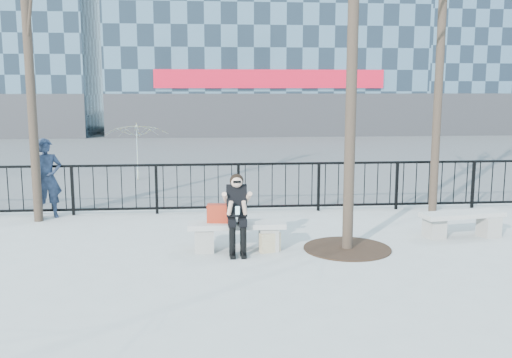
{
  "coord_description": "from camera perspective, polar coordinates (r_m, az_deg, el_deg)",
  "views": [
    {
      "loc": [
        -0.48,
        -9.43,
        2.76
      ],
      "look_at": [
        0.4,
        0.8,
        1.1
      ],
      "focal_mm": 40.0,
      "sensor_mm": 36.0,
      "label": 1
    }
  ],
  "objects": [
    {
      "name": "shopping_bag",
      "position": [
        9.68,
        1.4,
        -6.36
      ],
      "size": [
        0.37,
        0.24,
        0.33
      ],
      "primitive_type": "cube",
      "rotation": [
        0.0,
        0.0,
        0.35
      ],
      "color": "beige",
      "rests_on": "ground"
    },
    {
      "name": "street_surface",
      "position": [
        24.58,
        -3.77,
        2.73
      ],
      "size": [
        60.0,
        23.0,
        0.01
      ],
      "primitive_type": "cube",
      "color": "#474747",
      "rests_on": "ground"
    },
    {
      "name": "railing",
      "position": [
        12.63,
        -2.67,
        -0.88
      ],
      "size": [
        14.0,
        0.06,
        1.1
      ],
      "color": "black",
      "rests_on": "ground"
    },
    {
      "name": "ground",
      "position": [
        9.83,
        -1.94,
        -7.12
      ],
      "size": [
        120.0,
        120.0,
        0.0
      ],
      "primitive_type": "plane",
      "color": "#979893",
      "rests_on": "ground"
    },
    {
      "name": "bench_main",
      "position": [
        9.75,
        -1.95,
        -5.42
      ],
      "size": [
        1.65,
        0.46,
        0.49
      ],
      "color": "slate",
      "rests_on": "ground"
    },
    {
      "name": "bench_second",
      "position": [
        11.28,
        19.9,
        -4.04
      ],
      "size": [
        1.58,
        0.44,
        0.47
      ],
      "rotation": [
        0.0,
        0.0,
        0.17
      ],
      "color": "slate",
      "rests_on": "ground"
    },
    {
      "name": "tree_grate",
      "position": [
        10.01,
        9.1,
        -6.87
      ],
      "size": [
        1.5,
        1.5,
        0.02
      ],
      "primitive_type": "cylinder",
      "color": "black",
      "rests_on": "ground"
    },
    {
      "name": "handbag",
      "position": [
        9.68,
        -3.78,
        -3.44
      ],
      "size": [
        0.4,
        0.22,
        0.31
      ],
      "primitive_type": "cube",
      "rotation": [
        0.0,
        0.0,
        -0.12
      ],
      "color": "#9C2513",
      "rests_on": "bench_main"
    },
    {
      "name": "standing_man",
      "position": [
        12.83,
        -20.18,
        0.05
      ],
      "size": [
        0.73,
        0.63,
        1.7
      ],
      "primitive_type": "imported",
      "rotation": [
        0.0,
        0.0,
        0.43
      ],
      "color": "black",
      "rests_on": "ground"
    },
    {
      "name": "seated_woman",
      "position": [
        9.51,
        -1.91,
        -3.51
      ],
      "size": [
        0.5,
        0.64,
        1.34
      ],
      "color": "black",
      "rests_on": "ground"
    },
    {
      "name": "vendor_umbrella",
      "position": [
        17.36,
        -11.76,
        2.71
      ],
      "size": [
        2.33,
        2.36,
        1.72
      ],
      "primitive_type": "imported",
      "rotation": [
        0.0,
        0.0,
        0.29
      ],
      "color": "yellow",
      "rests_on": "ground"
    }
  ]
}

